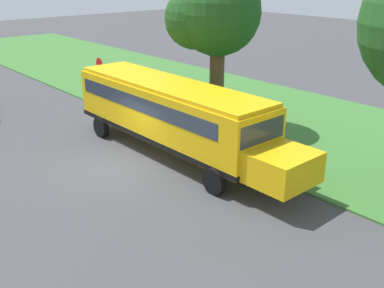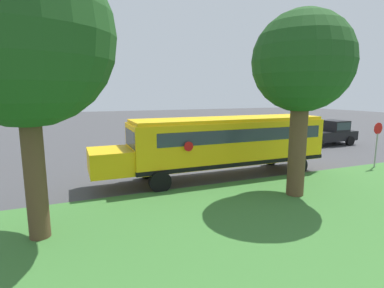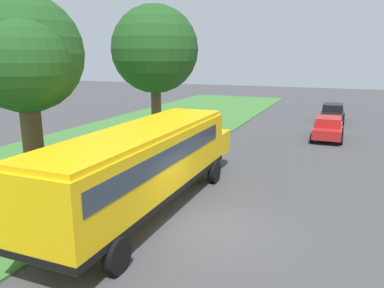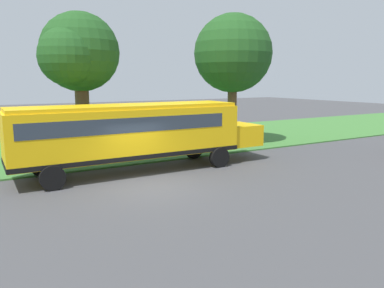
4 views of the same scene
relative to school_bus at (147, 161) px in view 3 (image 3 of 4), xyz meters
name	(u,v)px [view 3 (image 3 of 4)]	position (x,y,z in m)	size (l,w,h in m)	color
ground_plane	(213,228)	(2.75, -0.53, -1.92)	(120.00, 120.00, 0.00)	#424244
school_bus	(147,161)	(0.00, 0.00, 0.00)	(2.84, 12.42, 3.16)	yellow
car_red_nearest	(328,127)	(5.55, 15.39, -1.05)	(2.02, 4.40, 1.56)	#B21E1E
car_black_middle	(333,112)	(5.55, 22.93, -1.05)	(2.02, 4.40, 1.56)	black
oak_tree_beside_bus	(24,58)	(-3.74, -1.58, 3.62)	(4.27, 4.29, 7.75)	brown
oak_tree_roadside_mid	(154,51)	(-4.17, 8.53, 3.99)	(5.09, 5.09, 8.54)	brown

